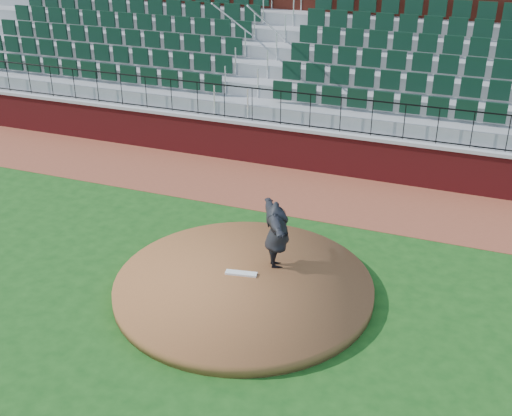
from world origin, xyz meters
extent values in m
plane|color=#164714|center=(0.00, 0.00, 0.00)|extent=(90.00, 90.00, 0.00)
cube|color=brown|center=(0.00, 5.40, 0.01)|extent=(34.00, 3.20, 0.01)
cube|color=maroon|center=(0.00, 7.00, 0.60)|extent=(34.00, 0.35, 1.20)
cube|color=#B7B7B7|center=(0.00, 7.00, 1.25)|extent=(34.00, 0.45, 0.10)
cube|color=maroon|center=(0.00, 12.52, 2.75)|extent=(34.00, 0.50, 5.50)
cylinder|color=brown|center=(0.23, 0.19, 0.12)|extent=(5.35, 5.35, 0.25)
cube|color=white|center=(0.08, 0.43, 0.27)|extent=(0.69, 0.28, 0.04)
imported|color=black|center=(0.66, 1.03, 1.02)|extent=(1.35, 1.90, 1.53)
camera|label=1|loc=(4.51, -10.21, 7.49)|focal=45.21mm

